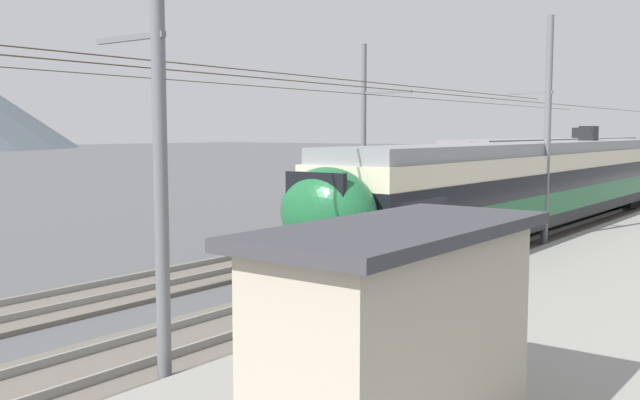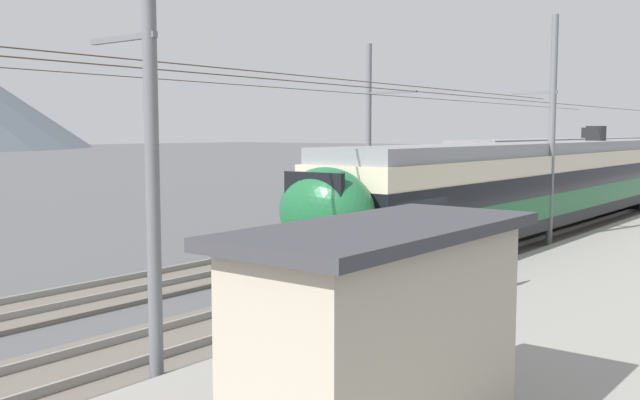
{
  "view_description": "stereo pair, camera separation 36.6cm",
  "coord_description": "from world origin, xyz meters",
  "px_view_note": "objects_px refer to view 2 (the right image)",
  "views": [
    {
      "loc": [
        -16.83,
        -9.79,
        4.28
      ],
      "look_at": [
        -0.85,
        2.21,
        2.39
      ],
      "focal_mm": 40.62,
      "sensor_mm": 36.0,
      "label": 1
    },
    {
      "loc": [
        -16.61,
        -10.08,
        4.28
      ],
      "look_at": [
        -0.85,
        2.21,
        2.39
      ],
      "focal_mm": 40.62,
      "sensor_mm": 36.0,
      "label": 2
    }
  ],
  "objects_px": {
    "platform_shelter": "(384,333)",
    "train_far_track": "(563,164)",
    "handbag_beside_passenger": "(387,359)",
    "platform_sign": "(472,234)",
    "catenary_mast_mid": "(550,130)",
    "passenger_walking": "(340,323)",
    "catenary_mast_west": "(148,150)",
    "potted_plant_platform_edge": "(470,300)",
    "train_near_platform": "(554,180)",
    "catenary_mast_far_side": "(372,133)"
  },
  "relations": [
    {
      "from": "platform_shelter",
      "to": "train_far_track",
      "type": "bearing_deg",
      "value": 16.34
    },
    {
      "from": "handbag_beside_passenger",
      "to": "platform_sign",
      "type": "bearing_deg",
      "value": 13.13
    },
    {
      "from": "catenary_mast_mid",
      "to": "passenger_walking",
      "type": "bearing_deg",
      "value": -169.87
    },
    {
      "from": "train_far_track",
      "to": "platform_sign",
      "type": "xyz_separation_m",
      "value": [
        -29.13,
        -8.07,
        -0.42
      ]
    },
    {
      "from": "catenary_mast_west",
      "to": "catenary_mast_mid",
      "type": "distance_m",
      "value": 18.23
    },
    {
      "from": "catenary_mast_mid",
      "to": "passenger_walking",
      "type": "relative_size",
      "value": 24.83
    },
    {
      "from": "platform_sign",
      "to": "passenger_walking",
      "type": "bearing_deg",
      "value": -170.58
    },
    {
      "from": "catenary_mast_mid",
      "to": "potted_plant_platform_edge",
      "type": "bearing_deg",
      "value": -166.36
    },
    {
      "from": "platform_sign",
      "to": "potted_plant_platform_edge",
      "type": "distance_m",
      "value": 2.82
    },
    {
      "from": "train_near_platform",
      "to": "handbag_beside_passenger",
      "type": "bearing_deg",
      "value": -167.22
    },
    {
      "from": "catenary_mast_far_side",
      "to": "train_near_platform",
      "type": "bearing_deg",
      "value": -63.6
    },
    {
      "from": "train_near_platform",
      "to": "passenger_walking",
      "type": "bearing_deg",
      "value": -168.41
    },
    {
      "from": "catenary_mast_west",
      "to": "train_far_track",
      "type": "bearing_deg",
      "value": 9.41
    },
    {
      "from": "catenary_mast_west",
      "to": "potted_plant_platform_edge",
      "type": "relative_size",
      "value": 51.84
    },
    {
      "from": "potted_plant_platform_edge",
      "to": "passenger_walking",
      "type": "bearing_deg",
      "value": -179.6
    },
    {
      "from": "platform_sign",
      "to": "potted_plant_platform_edge",
      "type": "bearing_deg",
      "value": -154.62
    },
    {
      "from": "train_far_track",
      "to": "passenger_walking",
      "type": "bearing_deg",
      "value": -165.66
    },
    {
      "from": "train_near_platform",
      "to": "catenary_mast_mid",
      "type": "height_order",
      "value": "catenary_mast_mid"
    },
    {
      "from": "catenary_mast_west",
      "to": "handbag_beside_passenger",
      "type": "height_order",
      "value": "catenary_mast_west"
    },
    {
      "from": "platform_sign",
      "to": "handbag_beside_passenger",
      "type": "relative_size",
      "value": 4.76
    },
    {
      "from": "train_near_platform",
      "to": "potted_plant_platform_edge",
      "type": "xyz_separation_m",
      "value": [
        -16.63,
        -4.32,
        -1.46
      ]
    },
    {
      "from": "catenary_mast_west",
      "to": "catenary_mast_far_side",
      "type": "relative_size",
      "value": 1.0
    },
    {
      "from": "platform_sign",
      "to": "handbag_beside_passenger",
      "type": "bearing_deg",
      "value": -166.87
    },
    {
      "from": "train_near_platform",
      "to": "catenary_mast_west",
      "type": "height_order",
      "value": "catenary_mast_west"
    },
    {
      "from": "catenary_mast_west",
      "to": "platform_sign",
      "type": "height_order",
      "value": "catenary_mast_west"
    },
    {
      "from": "handbag_beside_passenger",
      "to": "catenary_mast_west",
      "type": "bearing_deg",
      "value": 124.76
    },
    {
      "from": "catenary_mast_mid",
      "to": "platform_shelter",
      "type": "bearing_deg",
      "value": -165.36
    },
    {
      "from": "platform_sign",
      "to": "catenary_mast_mid",
      "type": "bearing_deg",
      "value": 10.62
    },
    {
      "from": "catenary_mast_west",
      "to": "platform_shelter",
      "type": "relative_size",
      "value": 8.88
    },
    {
      "from": "train_near_platform",
      "to": "platform_shelter",
      "type": "distance_m",
      "value": 23.56
    },
    {
      "from": "handbag_beside_passenger",
      "to": "train_near_platform",
      "type": "bearing_deg",
      "value": 12.78
    },
    {
      "from": "passenger_walking",
      "to": "platform_shelter",
      "type": "relative_size",
      "value": 0.36
    },
    {
      "from": "train_far_track",
      "to": "platform_shelter",
      "type": "xyz_separation_m",
      "value": [
        -37.61,
        -11.03,
        -0.47
      ]
    },
    {
      "from": "handbag_beside_passenger",
      "to": "catenary_mast_far_side",
      "type": "bearing_deg",
      "value": 34.67
    },
    {
      "from": "platform_sign",
      "to": "handbag_beside_passenger",
      "type": "height_order",
      "value": "platform_sign"
    },
    {
      "from": "platform_sign",
      "to": "potted_plant_platform_edge",
      "type": "height_order",
      "value": "platform_sign"
    },
    {
      "from": "catenary_mast_mid",
      "to": "passenger_walking",
      "type": "distance_m",
      "value": 17.5
    },
    {
      "from": "train_near_platform",
      "to": "platform_shelter",
      "type": "bearing_deg",
      "value": -164.87
    },
    {
      "from": "train_near_platform",
      "to": "platform_shelter",
      "type": "height_order",
      "value": "train_near_platform"
    },
    {
      "from": "catenary_mast_far_side",
      "to": "potted_plant_platform_edge",
      "type": "relative_size",
      "value": 51.84
    },
    {
      "from": "passenger_walking",
      "to": "platform_shelter",
      "type": "distance_m",
      "value": 2.39
    },
    {
      "from": "train_near_platform",
      "to": "catenary_mast_mid",
      "type": "bearing_deg",
      "value": -162.8
    },
    {
      "from": "catenary_mast_west",
      "to": "potted_plant_platform_edge",
      "type": "bearing_deg",
      "value": -27.08
    },
    {
      "from": "catenary_mast_west",
      "to": "platform_shelter",
      "type": "bearing_deg",
      "value": -92.69
    },
    {
      "from": "handbag_beside_passenger",
      "to": "potted_plant_platform_edge",
      "type": "height_order",
      "value": "potted_plant_platform_edge"
    },
    {
      "from": "train_far_track",
      "to": "platform_sign",
      "type": "distance_m",
      "value": 30.23
    },
    {
      "from": "catenary_mast_west",
      "to": "catenary_mast_far_side",
      "type": "height_order",
      "value": "catenary_mast_far_side"
    },
    {
      "from": "train_near_platform",
      "to": "catenary_mast_west",
      "type": "bearing_deg",
      "value": -176.65
    },
    {
      "from": "catenary_mast_far_side",
      "to": "train_far_track",
      "type": "bearing_deg",
      "value": -6.6
    },
    {
      "from": "train_near_platform",
      "to": "catenary_mast_mid",
      "type": "relative_size",
      "value": 0.8
    }
  ]
}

